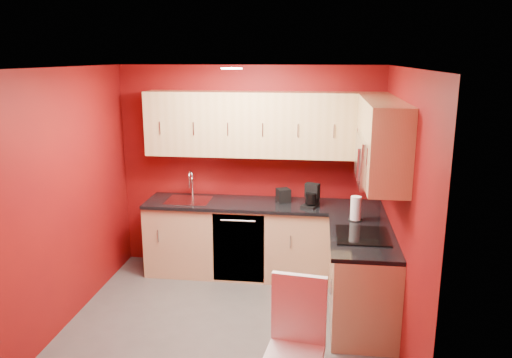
% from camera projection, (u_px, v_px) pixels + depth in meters
% --- Properties ---
extents(floor, '(3.20, 3.20, 0.00)m').
position_uv_depth(floor, '(229.00, 323.00, 4.99)').
color(floor, '#504D4A').
rests_on(floor, ground).
extents(ceiling, '(3.20, 3.20, 0.00)m').
position_uv_depth(ceiling, '(226.00, 68.00, 4.39)').
color(ceiling, white).
rests_on(ceiling, wall_back).
extents(wall_back, '(3.20, 0.00, 3.20)m').
position_uv_depth(wall_back, '(250.00, 169.00, 6.14)').
color(wall_back, maroon).
rests_on(wall_back, floor).
extents(wall_front, '(3.20, 0.00, 3.20)m').
position_uv_depth(wall_front, '(186.00, 269.00, 3.25)').
color(wall_front, maroon).
rests_on(wall_front, floor).
extents(wall_left, '(0.00, 3.00, 3.00)m').
position_uv_depth(wall_left, '(67.00, 197.00, 4.89)').
color(wall_left, maroon).
rests_on(wall_left, floor).
extents(wall_right, '(0.00, 3.00, 3.00)m').
position_uv_depth(wall_right, '(402.00, 210.00, 4.49)').
color(wall_right, maroon).
rests_on(wall_right, floor).
extents(base_cabinets_back, '(2.80, 0.60, 0.87)m').
position_uv_depth(base_cabinets_back, '(263.00, 240.00, 6.02)').
color(base_cabinets_back, tan).
rests_on(base_cabinets_back, floor).
extents(base_cabinets_right, '(0.60, 1.30, 0.87)m').
position_uv_depth(base_cabinets_right, '(362.00, 279.00, 4.97)').
color(base_cabinets_right, tan).
rests_on(base_cabinets_right, floor).
extents(countertop_back, '(2.80, 0.63, 0.04)m').
position_uv_depth(countertop_back, '(263.00, 205.00, 5.89)').
color(countertop_back, black).
rests_on(countertop_back, base_cabinets_back).
extents(countertop_right, '(0.63, 1.27, 0.04)m').
position_uv_depth(countertop_right, '(362.00, 237.00, 4.85)').
color(countertop_right, black).
rests_on(countertop_right, base_cabinets_right).
extents(upper_cabinets_back, '(2.80, 0.35, 0.75)m').
position_uv_depth(upper_cabinets_back, '(264.00, 124.00, 5.80)').
color(upper_cabinets_back, '#D5B578').
rests_on(upper_cabinets_back, wall_back).
extents(upper_cabinets_right, '(0.35, 1.55, 0.75)m').
position_uv_depth(upper_cabinets_right, '(381.00, 132.00, 4.79)').
color(upper_cabinets_right, '#D5B578').
rests_on(upper_cabinets_right, wall_right).
extents(microwave, '(0.42, 0.76, 0.42)m').
position_uv_depth(microwave, '(379.00, 160.00, 4.61)').
color(microwave, silver).
rests_on(microwave, upper_cabinets_right).
extents(cooktop, '(0.50, 0.55, 0.01)m').
position_uv_depth(cooktop, '(362.00, 236.00, 4.81)').
color(cooktop, black).
rests_on(cooktop, countertop_right).
extents(sink, '(0.52, 0.42, 0.35)m').
position_uv_depth(sink, '(189.00, 197.00, 6.01)').
color(sink, silver).
rests_on(sink, countertop_back).
extents(dishwasher_front, '(0.60, 0.02, 0.82)m').
position_uv_depth(dishwasher_front, '(239.00, 248.00, 5.77)').
color(dishwasher_front, black).
rests_on(dishwasher_front, base_cabinets_back).
extents(downlight, '(0.20, 0.20, 0.01)m').
position_uv_depth(downlight, '(232.00, 68.00, 4.68)').
color(downlight, white).
rests_on(downlight, ceiling).
extents(coffee_maker, '(0.23, 0.26, 0.27)m').
position_uv_depth(coffee_maker, '(310.00, 196.00, 5.71)').
color(coffee_maker, black).
rests_on(coffee_maker, countertop_back).
extents(napkin_holder, '(0.19, 0.19, 0.16)m').
position_uv_depth(napkin_holder, '(283.00, 195.00, 5.93)').
color(napkin_holder, black).
rests_on(napkin_holder, countertop_back).
extents(paper_towel, '(0.19, 0.19, 0.26)m').
position_uv_depth(paper_towel, '(356.00, 209.00, 5.24)').
color(paper_towel, white).
rests_on(paper_towel, countertop_right).
extents(dining_chair, '(0.47, 0.49, 1.03)m').
position_uv_depth(dining_chair, '(294.00, 351.00, 3.63)').
color(dining_chair, white).
rests_on(dining_chair, floor).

